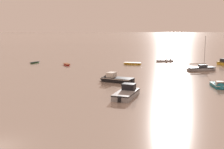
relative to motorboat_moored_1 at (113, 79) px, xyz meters
The scene contains 8 objects.
motorboat_moored_1 is the anchor object (origin of this frame).
sailboat_moored_0 23.33m from the motorboat_moored_1, 35.85° to the left, with size 7.41×3.93×7.94m.
rowboat_moored_2 23.54m from the motorboat_moored_1, 80.16° to the left, with size 4.80×2.50×0.72m.
rowboat_moored_3 32.93m from the motorboat_moored_1, 130.95° to the left, with size 2.43×3.12×0.48m.
motorboat_moored_2 10.97m from the motorboat_moored_1, 76.23° to the right, with size 4.24×7.11×2.56m.
motorboat_moored_4 17.76m from the motorboat_moored_1, 15.44° to the right, with size 1.63×4.48×1.67m.
rowboat_moored_4 24.63m from the motorboat_moored_1, 120.22° to the left, with size 2.68×3.64×0.55m.
motorboat_moored_5 32.46m from the motorboat_moored_1, 65.17° to the left, with size 4.90×1.83×1.65m.
Camera 1 is at (10.75, -22.25, 9.89)m, focal length 47.60 mm.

